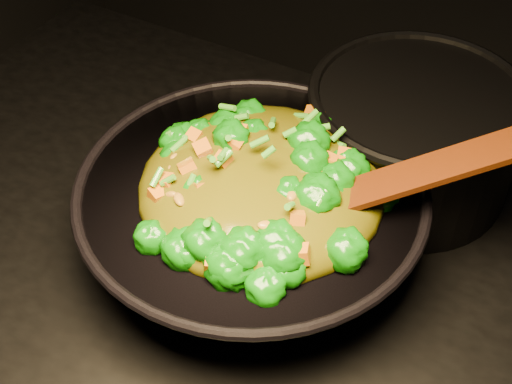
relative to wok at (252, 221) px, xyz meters
The scene contains 4 objects.
wok is the anchor object (origin of this frame).
stir_fry 0.10m from the wok, ahead, with size 0.26×0.26×0.09m, color #107008, non-canonical shape.
spatula 0.17m from the wok, 13.34° to the left, with size 0.27×0.04×0.01m, color #3B1205.
back_pot 0.23m from the wok, 60.39° to the left, with size 0.25×0.25×0.14m, color black.
Camera 1 is at (0.22, -0.37, 1.55)m, focal length 50.00 mm.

